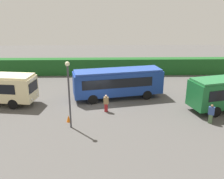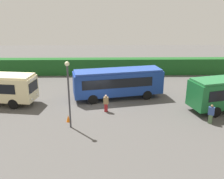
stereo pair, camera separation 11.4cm
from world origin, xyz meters
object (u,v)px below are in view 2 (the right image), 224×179
at_px(person_left, 106,103).
at_px(lamppost, 68,88).
at_px(traffic_cone, 68,118).
at_px(bus_blue, 118,82).
at_px(person_center, 211,114).

xyz_separation_m(person_left, lamppost, (-2.89, -3.13, 2.58)).
distance_m(person_left, traffic_cone, 3.91).
distance_m(traffic_cone, lamppost, 3.33).
height_order(person_left, lamppost, lamppost).
height_order(bus_blue, person_center, bus_blue).
bearing_deg(person_center, traffic_cone, 118.10).
bearing_deg(traffic_cone, lamppost, -71.21).
bearing_deg(lamppost, traffic_cone, 108.79).
xyz_separation_m(bus_blue, lamppost, (-4.15, -6.75, 1.64)).
xyz_separation_m(person_center, lamppost, (-11.76, -0.53, 2.57)).
relative_size(person_left, lamppost, 0.30).
bearing_deg(traffic_cone, person_center, -2.32).
bearing_deg(lamppost, person_center, 2.58).
height_order(person_left, traffic_cone, person_left).
height_order(person_center, lamppost, lamppost).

